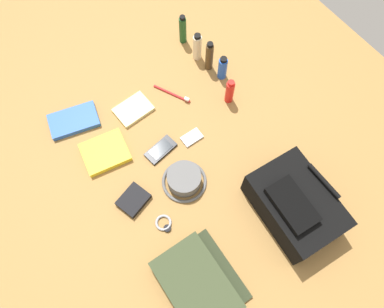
{
  "coord_description": "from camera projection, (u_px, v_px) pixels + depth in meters",
  "views": [
    {
      "loc": [
        0.47,
        -0.33,
        1.35
      ],
      "look_at": [
        0.0,
        0.0,
        0.04
      ],
      "focal_mm": 34.16,
      "sensor_mm": 36.0,
      "label": 1
    }
  ],
  "objects": [
    {
      "name": "ground_plane",
      "position": [
        192.0,
        159.0,
        1.48
      ],
      "size": [
        2.64,
        2.02,
        0.02
      ],
      "primitive_type": "cube",
      "color": "olive",
      "rests_on": "ground"
    },
    {
      "name": "backpack",
      "position": [
        295.0,
        205.0,
        1.32
      ],
      "size": [
        0.36,
        0.26,
        0.17
      ],
      "color": "black",
      "rests_on": "ground_plane"
    },
    {
      "name": "toiletry_pouch",
      "position": [
        197.0,
        284.0,
        1.25
      ],
      "size": [
        0.3,
        0.25,
        0.07
      ],
      "color": "#384228",
      "rests_on": "ground_plane"
    },
    {
      "name": "bucket_hat",
      "position": [
        184.0,
        179.0,
        1.4
      ],
      "size": [
        0.18,
        0.18,
        0.07
      ],
      "color": "slate",
      "rests_on": "ground_plane"
    },
    {
      "name": "shampoo_bottle",
      "position": [
        183.0,
        30.0,
        1.64
      ],
      "size": [
        0.03,
        0.03,
        0.15
      ],
      "color": "#19471E",
      "rests_on": "ground_plane"
    },
    {
      "name": "lotion_bottle",
      "position": [
        197.0,
        47.0,
        1.61
      ],
      "size": [
        0.04,
        0.04,
        0.14
      ],
      "color": "beige",
      "rests_on": "ground_plane"
    },
    {
      "name": "cologne_bottle",
      "position": [
        209.0,
        56.0,
        1.58
      ],
      "size": [
        0.03,
        0.03,
        0.16
      ],
      "color": "#473319",
      "rests_on": "ground_plane"
    },
    {
      "name": "deodorant_spray",
      "position": [
        223.0,
        68.0,
        1.58
      ],
      "size": [
        0.04,
        0.04,
        0.12
      ],
      "color": "blue",
      "rests_on": "ground_plane"
    },
    {
      "name": "sunscreen_spray",
      "position": [
        230.0,
        92.0,
        1.52
      ],
      "size": [
        0.04,
        0.04,
        0.13
      ],
      "color": "red",
      "rests_on": "ground_plane"
    },
    {
      "name": "paperback_novel",
      "position": [
        74.0,
        121.0,
        1.53
      ],
      "size": [
        0.17,
        0.22,
        0.02
      ],
      "color": "blue",
      "rests_on": "ground_plane"
    },
    {
      "name": "travel_guidebook",
      "position": [
        105.0,
        153.0,
        1.47
      ],
      "size": [
        0.18,
        0.2,
        0.03
      ],
      "color": "yellow",
      "rests_on": "ground_plane"
    },
    {
      "name": "cell_phone",
      "position": [
        161.0,
        150.0,
        1.48
      ],
      "size": [
        0.08,
        0.14,
        0.01
      ],
      "color": "black",
      "rests_on": "ground_plane"
    },
    {
      "name": "media_player",
      "position": [
        192.0,
        138.0,
        1.5
      ],
      "size": [
        0.05,
        0.08,
        0.01
      ],
      "color": "#B7B7BC",
      "rests_on": "ground_plane"
    },
    {
      "name": "wristwatch",
      "position": [
        164.0,
        223.0,
        1.36
      ],
      "size": [
        0.07,
        0.06,
        0.01
      ],
      "color": "#99999E",
      "rests_on": "ground_plane"
    },
    {
      "name": "toothbrush",
      "position": [
        174.0,
        94.0,
        1.58
      ],
      "size": [
        0.16,
        0.09,
        0.02
      ],
      "color": "red",
      "rests_on": "ground_plane"
    },
    {
      "name": "wallet",
      "position": [
        133.0,
        200.0,
        1.39
      ],
      "size": [
        0.12,
        0.13,
        0.02
      ],
      "primitive_type": "cube",
      "rotation": [
        0.0,
        0.0,
        0.3
      ],
      "color": "black",
      "rests_on": "ground_plane"
    },
    {
      "name": "notepad",
      "position": [
        133.0,
        109.0,
        1.55
      ],
      "size": [
        0.12,
        0.16,
        0.02
      ],
      "primitive_type": "cube",
      "rotation": [
        0.0,
        0.0,
        0.06
      ],
      "color": "beige",
      "rests_on": "ground_plane"
    }
  ]
}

